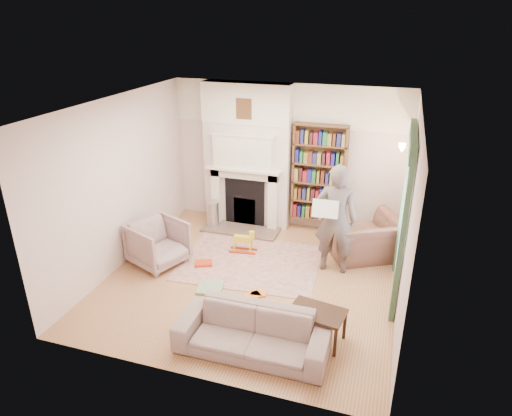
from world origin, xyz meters
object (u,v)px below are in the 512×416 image
(armchair_reading, at_px, (365,237))
(bookcase, at_px, (319,173))
(sofa, at_px, (252,333))
(man_reading, at_px, (336,219))
(paraffin_heater, at_px, (213,215))
(coffee_table, at_px, (316,325))
(armchair_left, at_px, (158,243))
(rocking_horse, at_px, (243,241))

(armchair_reading, bearing_deg, bookcase, -67.91)
(sofa, xyz_separation_m, man_reading, (0.66, 2.31, 0.64))
(paraffin_heater, bearing_deg, coffee_table, -46.63)
(armchair_reading, xyz_separation_m, coffee_table, (-0.38, -2.45, -0.15))
(coffee_table, bearing_deg, bookcase, 110.50)
(sofa, relative_size, paraffin_heater, 3.48)
(man_reading, distance_m, paraffin_heater, 2.76)
(man_reading, bearing_deg, paraffin_heater, -21.88)
(armchair_left, xyz_separation_m, coffee_table, (2.93, -1.16, -0.16))
(bookcase, height_order, rocking_horse, bookcase)
(coffee_table, bearing_deg, paraffin_heater, 143.14)
(coffee_table, bearing_deg, armchair_reading, 91.03)
(armchair_left, xyz_separation_m, paraffin_heater, (0.33, 1.60, -0.11))
(armchair_reading, distance_m, coffee_table, 2.48)
(coffee_table, xyz_separation_m, paraffin_heater, (-2.60, 2.75, 0.05))
(rocking_horse, bearing_deg, bookcase, 43.29)
(bookcase, relative_size, armchair_left, 2.21)
(man_reading, bearing_deg, sofa, 71.93)
(coffee_table, bearing_deg, rocking_horse, 140.64)
(paraffin_heater, relative_size, rocking_horse, 1.13)
(man_reading, relative_size, coffee_table, 2.63)
(sofa, bearing_deg, armchair_reading, 68.95)
(man_reading, distance_m, coffee_table, 1.98)
(armchair_reading, relative_size, man_reading, 0.62)
(bookcase, xyz_separation_m, sofa, (-0.11, -3.73, -0.90))
(bookcase, distance_m, coffee_table, 3.45)
(armchair_reading, bearing_deg, sofa, 40.53)
(armchair_reading, relative_size, paraffin_heater, 2.09)
(armchair_left, relative_size, paraffin_heater, 1.52)
(armchair_left, height_order, coffee_table, armchair_left)
(armchair_left, distance_m, rocking_horse, 1.48)
(sofa, bearing_deg, armchair_left, 143.41)
(bookcase, height_order, sofa, bookcase)
(rocking_horse, bearing_deg, armchair_left, -154.42)
(man_reading, height_order, coffee_table, man_reading)
(armchair_reading, bearing_deg, man_reading, 24.45)
(armchair_left, bearing_deg, rocking_horse, -34.42)
(bookcase, relative_size, armchair_reading, 1.61)
(armchair_left, height_order, rocking_horse, armchair_left)
(armchair_reading, height_order, man_reading, man_reading)
(armchair_left, bearing_deg, sofa, -103.63)
(bookcase, height_order, armchair_reading, bookcase)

